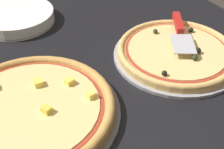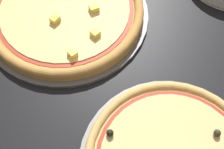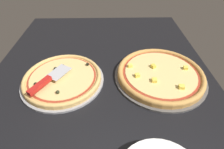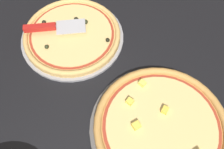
# 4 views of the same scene
# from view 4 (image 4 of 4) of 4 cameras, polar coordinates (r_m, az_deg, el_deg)

# --- Properties ---
(ground_plane) EXTENTS (1.55, 1.08, 0.04)m
(ground_plane) POSITION_cam_4_polar(r_m,az_deg,el_deg) (0.91, -4.25, -0.99)
(ground_plane) COLOR black
(pizza_pan_front) EXTENTS (0.38, 0.38, 0.01)m
(pizza_pan_front) POSITION_cam_4_polar(r_m,az_deg,el_deg) (0.99, -8.56, 7.97)
(pizza_pan_front) COLOR #939399
(pizza_pan_front) RESTS_ON ground_plane
(pizza_front) EXTENTS (0.35, 0.35, 0.04)m
(pizza_front) POSITION_cam_4_polar(r_m,az_deg,el_deg) (0.98, -8.70, 8.62)
(pizza_front) COLOR #DBAD60
(pizza_front) RESTS_ON pizza_pan_front
(pizza_pan_back) EXTENTS (0.43, 0.43, 0.01)m
(pizza_pan_back) POSITION_cam_4_polar(r_m,az_deg,el_deg) (0.82, 10.45, -11.43)
(pizza_pan_back) COLOR #565451
(pizza_pan_back) RESTS_ON ground_plane
(pizza_back) EXTENTS (0.40, 0.40, 0.04)m
(pizza_back) POSITION_cam_4_polar(r_m,az_deg,el_deg) (0.80, 10.66, -10.96)
(pizza_back) COLOR #C68E47
(pizza_back) RESTS_ON pizza_pan_back
(serving_spatula) EXTENTS (0.21, 0.15, 0.02)m
(serving_spatula) POSITION_cam_4_polar(r_m,az_deg,el_deg) (0.97, -13.87, 9.95)
(serving_spatula) COLOR #B7B7BC
(serving_spatula) RESTS_ON pizza_front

